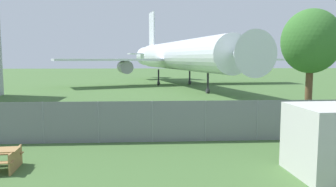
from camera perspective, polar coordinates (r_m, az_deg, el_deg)
name	(u,v)px	position (r m, az deg, el deg)	size (l,w,h in m)	color
perimeter_fence	(152,122)	(15.65, -2.75, -4.91)	(56.07, 0.07, 1.97)	gray
airplane	(177,56)	(47.82, 1.56, 6.59)	(34.43, 42.65, 12.52)	white
tree_left_of_cabin	(311,42)	(20.09, 23.64, 8.23)	(3.25, 3.25, 6.72)	brown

